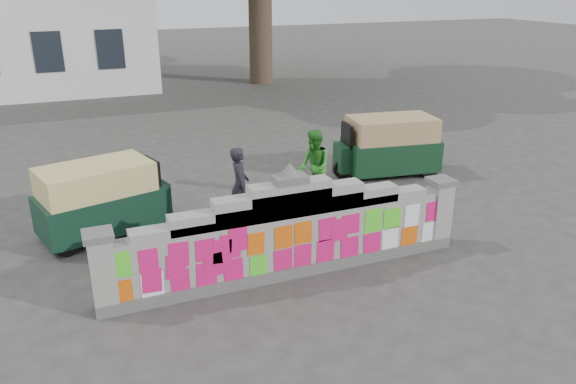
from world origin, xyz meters
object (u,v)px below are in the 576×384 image
cyclist_bike (241,211)px  pedestrian (314,166)px  cyclist_rider (240,196)px  rickshaw_left (101,198)px  rickshaw_right (388,145)px

cyclist_bike → pedestrian: pedestrian is taller
cyclist_rider → rickshaw_left: 2.70m
cyclist_rider → pedestrian: size_ratio=0.91×
rickshaw_left → rickshaw_right: 7.20m
rickshaw_left → pedestrian: bearing=-15.4°
cyclist_rider → rickshaw_right: (4.59, 1.94, 0.02)m
cyclist_bike → rickshaw_right: size_ratio=0.61×
cyclist_bike → rickshaw_right: bearing=-54.4°
pedestrian → rickshaw_left: 4.58m
cyclist_bike → rickshaw_left: 2.72m
cyclist_rider → pedestrian: 2.26m
cyclist_bike → rickshaw_left: (-2.54, 0.94, 0.30)m
cyclist_rider → rickshaw_right: 4.99m
pedestrian → rickshaw_right: size_ratio=0.60×
cyclist_bike → rickshaw_right: rickshaw_right is taller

